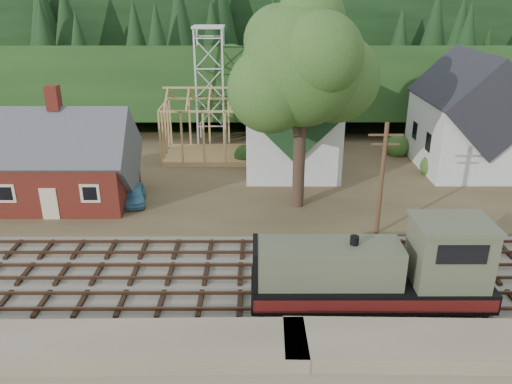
{
  "coord_description": "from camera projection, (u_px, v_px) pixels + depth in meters",
  "views": [
    {
      "loc": [
        -1.26,
        -25.3,
        15.55
      ],
      "look_at": [
        -1.21,
        6.0,
        3.0
      ],
      "focal_mm": 35.0,
      "sensor_mm": 36.0,
      "label": 1
    }
  ],
  "objects": [
    {
      "name": "hillside",
      "position": [
        264.0,
        115.0,
        68.25
      ],
      "size": [
        70.0,
        28.96,
        12.74
      ],
      "primitive_type": "cube",
      "rotation": [
        -0.17,
        0.0,
        0.0
      ],
      "color": "#1E3F19",
      "rests_on": "ground"
    },
    {
      "name": "lattice_tower",
      "position": [
        209.0,
        50.0,
        51.51
      ],
      "size": [
        3.2,
        3.2,
        12.12
      ],
      "color": "silver",
      "rests_on": "village_flat"
    },
    {
      "name": "church",
      "position": [
        291.0,
        114.0,
        45.61
      ],
      "size": [
        8.4,
        15.17,
        13.0
      ],
      "color": "silver",
      "rests_on": "village_flat"
    },
    {
      "name": "timber_frame",
      "position": [
        207.0,
        128.0,
        48.46
      ],
      "size": [
        8.2,
        6.2,
        6.99
      ],
      "color": "tan",
      "rests_on": "village_flat"
    },
    {
      "name": "railroad_bed",
      "position": [
        277.0,
        276.0,
        29.24
      ],
      "size": [
        64.0,
        11.0,
        0.16
      ],
      "primitive_type": "cube",
      "color": "#726B5B",
      "rests_on": "ground"
    },
    {
      "name": "village_flat",
      "position": [
        269.0,
        172.0,
        45.92
      ],
      "size": [
        64.0,
        26.0,
        0.3
      ],
      "primitive_type": "cube",
      "color": "brown",
      "rests_on": "ground"
    },
    {
      "name": "embankment",
      "position": [
        285.0,
        382.0,
        21.38
      ],
      "size": [
        64.0,
        5.0,
        1.6
      ],
      "primitive_type": "cube",
      "color": "#7F7259",
      "rests_on": "ground"
    },
    {
      "name": "depot",
      "position": [
        63.0,
        165.0,
        38.26
      ],
      "size": [
        10.8,
        7.41,
        9.0
      ],
      "color": "#551A13",
      "rests_on": "village_flat"
    },
    {
      "name": "locomotive",
      "position": [
        381.0,
        272.0,
        25.69
      ],
      "size": [
        12.2,
        3.05,
        4.87
      ],
      "color": "black",
      "rests_on": "railroad_bed"
    },
    {
      "name": "car_blue",
      "position": [
        135.0,
        195.0,
        38.7
      ],
      "size": [
        2.28,
        4.13,
        1.33
      ],
      "primitive_type": "imported",
      "rotation": [
        0.0,
        0.0,
        0.19
      ],
      "color": "#579CBB",
      "rests_on": "village_flat"
    },
    {
      "name": "ridge",
      "position": [
        263.0,
        93.0,
        83.1
      ],
      "size": [
        80.0,
        20.0,
        12.0
      ],
      "primitive_type": "cube",
      "color": "black",
      "rests_on": "ground"
    },
    {
      "name": "patio_set",
      "position": [
        95.0,
        185.0,
        37.02
      ],
      "size": [
        2.03,
        2.03,
        2.26
      ],
      "color": "silver",
      "rests_on": "village_flat"
    },
    {
      "name": "ground",
      "position": [
        277.0,
        277.0,
        29.27
      ],
      "size": [
        140.0,
        140.0,
        0.0
      ],
      "primitive_type": "plane",
      "color": "#384C1E",
      "rests_on": "ground"
    },
    {
      "name": "big_tree",
      "position": [
        304.0,
        75.0,
        34.83
      ],
      "size": [
        10.9,
        8.4,
        14.7
      ],
      "color": "#38281E",
      "rests_on": "village_flat"
    },
    {
      "name": "telegraph_pole_near",
      "position": [
        382.0,
        179.0,
        32.53
      ],
      "size": [
        2.2,
        0.28,
        8.0
      ],
      "color": "#4C331E",
      "rests_on": "ground"
    },
    {
      "name": "farmhouse",
      "position": [
        468.0,
        119.0,
        45.12
      ],
      "size": [
        8.4,
        10.8,
        10.6
      ],
      "color": "silver",
      "rests_on": "village_flat"
    }
  ]
}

